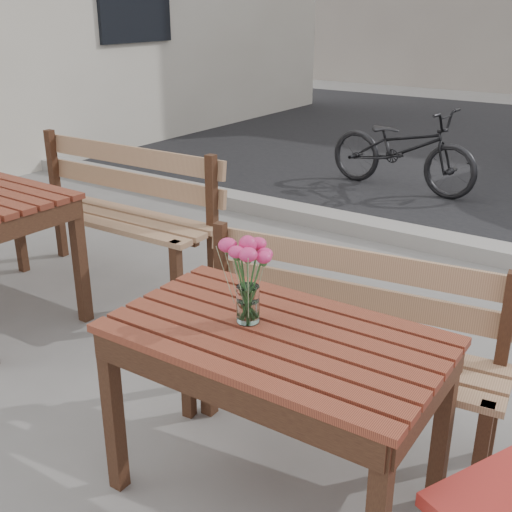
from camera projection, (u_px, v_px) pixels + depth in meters
The scene contains 6 objects.
ground at pixel (277, 509), 2.41m from camera, with size 80.00×80.00×0.00m, color slate.
main_table at pixel (275, 360), 2.26m from camera, with size 1.17×0.69×0.72m.
main_bench at pixel (343, 321), 2.70m from camera, with size 1.42×0.59×0.86m.
main_vase at pixel (248, 269), 2.21m from camera, with size 0.18×0.18×0.32m.
second_bench at pixel (118, 198), 4.18m from camera, with size 1.56×0.49×0.96m.
bicycle at pixel (403, 149), 6.37m from camera, with size 0.55×1.58×0.83m, color black.
Camera 1 is at (1.00, -1.60, 1.78)m, focal length 45.00 mm.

